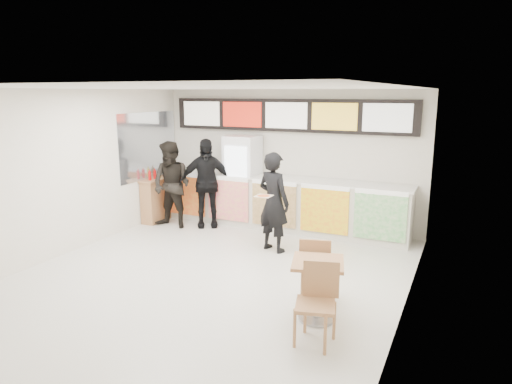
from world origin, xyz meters
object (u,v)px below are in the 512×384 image
Objects in this scene: customer_main at (274,202)px; condiment_ledge at (157,199)px; service_counter at (280,203)px; customer_mid at (206,183)px; cafe_table at (317,279)px; drinks_fridge at (242,180)px; customer_left at (172,185)px.

customer_main is 1.57× the size of condiment_ledge.
service_counter is 2.83× the size of customer_mid.
service_counter is 1.49m from customer_main.
customer_mid is at bearing 4.25° from condiment_ledge.
cafe_table is (1.58, -2.25, -0.37)m from customer_main.
drinks_fridge reaches higher than condiment_ledge.
drinks_fridge is 1.95m from customer_main.
customer_main is 2.65m from customer_left.
condiment_ledge is at bearing 153.28° from customer_mid.
customer_mid is (0.63, 0.38, 0.03)m from customer_left.
condiment_ledge is at bearing 132.68° from cafe_table.
drinks_fridge is 1.02× the size of customer_mid.
customer_main is (1.36, -1.39, -0.06)m from drinks_fridge.
service_counter is at bearing 23.88° from customer_left.
customer_left is 5.00m from cafe_table.
cafe_table is 1.44× the size of condiment_ledge.
customer_left is (-2.19, -0.93, 0.38)m from service_counter.
condiment_ledge is at bearing -167.28° from service_counter.
customer_mid is at bearing 123.56° from cafe_table.
customer_mid reaches higher than customer_left.
customer_main is 2.77m from cafe_table.
customer_mid reaches higher than condiment_ledge.
service_counter is at bearing 12.72° from condiment_ledge.
customer_main is at bearing 109.55° from cafe_table.
customer_mid is at bearing 32.14° from customer_left.
service_counter is 4.14m from cafe_table.
drinks_fridge is 1.57m from customer_left.
customer_mid is at bearing -138.02° from drinks_fridge.
cafe_table is (4.19, -2.70, -0.39)m from customer_left.
customer_mid is 1.35m from condiment_ledge.
service_counter is 2.91× the size of customer_left.
condiment_ledge reaches higher than cafe_table.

